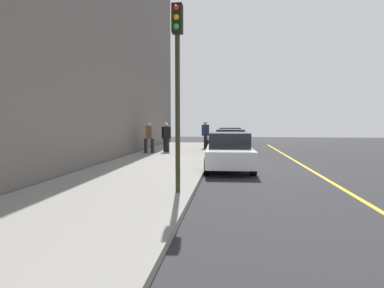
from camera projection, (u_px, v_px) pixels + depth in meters
name	position (u px, v px, depth m)	size (l,w,h in m)	color
ground_plane	(231.00, 168.00, 13.23)	(56.00, 56.00, 0.00)	#28282B
sidewalk	(155.00, 165.00, 13.62)	(28.00, 4.60, 0.15)	gray
lane_stripe_centre	(309.00, 169.00, 12.85)	(28.00, 0.14, 0.01)	gold
snow_bank_curb	(218.00, 156.00, 16.70)	(7.37, 0.56, 0.22)	white
parked_car_silver	(230.00, 137.00, 24.16)	(4.16, 1.97, 1.51)	black
parked_car_red	(230.00, 142.00, 18.38)	(4.80, 2.04, 1.51)	black
parked_car_white	(229.00, 151.00, 12.68)	(4.20, 2.02, 1.51)	black
pedestrian_brown_coat	(149.00, 137.00, 18.04)	(0.51, 0.58, 1.77)	black
pedestrian_black_coat	(166.00, 136.00, 18.68)	(0.53, 0.55, 1.75)	black
pedestrian_navy_coat	(205.00, 134.00, 21.12)	(0.61, 0.51, 1.86)	black
traffic_light_pole	(177.00, 68.00, 7.71)	(0.35, 0.26, 4.67)	#2D2D19
rolling_suitcase	(207.00, 145.00, 20.63)	(0.34, 0.22, 0.95)	black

